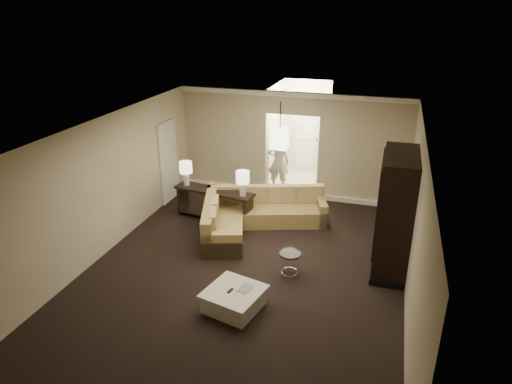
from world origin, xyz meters
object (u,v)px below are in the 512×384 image
(drink_table, at_px, (290,260))
(person, at_px, (278,159))
(sectional_sofa, at_px, (252,215))
(armoire, at_px, (395,215))
(console_table, at_px, (214,202))
(coffee_table, at_px, (234,299))

(drink_table, height_order, person, person)
(sectional_sofa, distance_m, person, 2.55)
(drink_table, xyz_separation_m, person, (-1.30, 4.19, 0.53))
(armoire, xyz_separation_m, person, (-3.11, 3.26, -0.23))
(person, bearing_deg, drink_table, 107.50)
(console_table, distance_m, drink_table, 2.97)
(sectional_sofa, relative_size, armoire, 1.26)
(drink_table, distance_m, person, 4.42)
(console_table, relative_size, drink_table, 4.03)
(armoire, height_order, person, armoire)
(sectional_sofa, xyz_separation_m, person, (-0.03, 2.49, 0.55))
(drink_table, bearing_deg, sectional_sofa, 126.86)
(drink_table, relative_size, person, 0.28)
(sectional_sofa, xyz_separation_m, armoire, (3.08, -0.77, 0.78))
(armoire, bearing_deg, console_table, 166.73)
(coffee_table, height_order, armoire, armoire)
(coffee_table, bearing_deg, person, 96.51)
(coffee_table, xyz_separation_m, console_table, (-1.60, 3.14, 0.27))
(armoire, relative_size, drink_table, 4.65)
(person, bearing_deg, coffee_table, 96.76)
(console_table, distance_m, armoire, 4.25)
(coffee_table, relative_size, person, 0.62)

